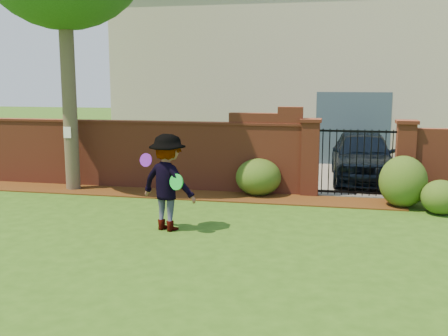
% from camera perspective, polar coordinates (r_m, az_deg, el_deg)
% --- Properties ---
extents(ground, '(80.00, 80.00, 0.01)m').
position_cam_1_polar(ground, '(9.89, -6.42, -7.20)').
color(ground, '#2D5515').
rests_on(ground, ground).
extents(mulch_bed, '(11.10, 1.08, 0.03)m').
position_cam_1_polar(mulch_bed, '(13.24, -5.72, -2.79)').
color(mulch_bed, '#3D200B').
rests_on(mulch_bed, ground).
extents(brick_wall, '(8.70, 0.31, 2.16)m').
position_cam_1_polar(brick_wall, '(14.05, -9.07, 1.63)').
color(brick_wall, brown).
rests_on(brick_wall, ground).
extents(pillar_left, '(0.50, 0.50, 1.88)m').
position_cam_1_polar(pillar_left, '(13.11, 9.20, 1.19)').
color(pillar_left, brown).
rests_on(pillar_left, ground).
extents(pillar_right, '(0.50, 0.50, 1.88)m').
position_cam_1_polar(pillar_right, '(13.19, 18.79, 0.85)').
color(pillar_right, brown).
rests_on(pillar_right, ground).
extents(iron_gate, '(1.78, 0.03, 1.60)m').
position_cam_1_polar(iron_gate, '(13.12, 13.99, 0.58)').
color(iron_gate, black).
rests_on(iron_gate, ground).
extents(driveway, '(3.20, 8.00, 0.01)m').
position_cam_1_polar(driveway, '(17.20, 13.51, -0.18)').
color(driveway, slate).
rests_on(driveway, ground).
extents(house, '(12.40, 6.40, 6.30)m').
position_cam_1_polar(house, '(21.06, 6.73, 10.38)').
color(house, beige).
rests_on(house, ground).
extents(car, '(1.79, 4.19, 1.41)m').
position_cam_1_polar(car, '(15.17, 14.66, 1.18)').
color(car, black).
rests_on(car, ground).
extents(paper_notice, '(0.20, 0.01, 0.28)m').
position_cam_1_polar(paper_notice, '(13.94, -16.43, 3.67)').
color(paper_notice, white).
rests_on(paper_notice, tree).
extents(shrub_left, '(1.11, 1.11, 0.91)m').
position_cam_1_polar(shrub_left, '(13.04, 3.70, -0.98)').
color(shrub_left, '#254B16').
rests_on(shrub_left, ground).
extents(shrub_middle, '(1.05, 1.05, 1.15)m').
position_cam_1_polar(shrub_middle, '(12.46, 18.60, -1.39)').
color(shrub_middle, '#254B16').
rests_on(shrub_middle, ground).
extents(shrub_right, '(0.82, 0.82, 0.73)m').
position_cam_1_polar(shrub_right, '(12.13, 22.19, -2.91)').
color(shrub_right, '#254B16').
rests_on(shrub_right, ground).
extents(man, '(1.34, 1.05, 1.82)m').
position_cam_1_polar(man, '(10.02, -6.17, -1.57)').
color(man, gray).
rests_on(man, ground).
extents(frisbee_purple, '(0.27, 0.12, 0.26)m').
position_cam_1_polar(frisbee_purple, '(10.13, -8.34, 0.85)').
color(frisbee_purple, purple).
rests_on(frisbee_purple, man).
extents(frisbee_green, '(0.30, 0.18, 0.30)m').
position_cam_1_polar(frisbee_green, '(9.71, -5.11, -1.49)').
color(frisbee_green, green).
rests_on(frisbee_green, man).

